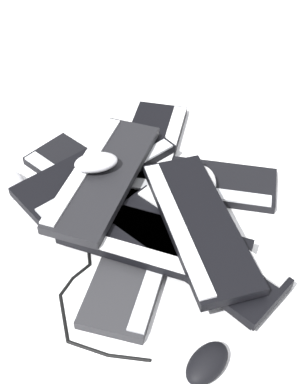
# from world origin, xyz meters

# --- Properties ---
(ground_plane) EXTENTS (3.20, 3.20, 0.00)m
(ground_plane) POSITION_xyz_m (0.00, 0.00, 0.00)
(ground_plane) COLOR white
(keyboard_0) EXTENTS (0.46, 0.31, 0.03)m
(keyboard_0) POSITION_xyz_m (0.13, 0.03, 0.01)
(keyboard_0) COLOR black
(keyboard_0) RESTS_ON ground
(keyboard_1) EXTENTS (0.44, 0.39, 0.03)m
(keyboard_1) POSITION_xyz_m (0.02, 0.20, 0.01)
(keyboard_1) COLOR black
(keyboard_1) RESTS_ON ground
(keyboard_2) EXTENTS (0.46, 0.33, 0.03)m
(keyboard_2) POSITION_xyz_m (-0.23, 0.12, 0.01)
(keyboard_2) COLOR #232326
(keyboard_2) RESTS_ON ground
(keyboard_3) EXTENTS (0.45, 0.37, 0.03)m
(keyboard_3) POSITION_xyz_m (-0.25, -0.02, 0.01)
(keyboard_3) COLOR black
(keyboard_3) RESTS_ON ground
(keyboard_4) EXTENTS (0.30, 0.46, 0.03)m
(keyboard_4) POSITION_xyz_m (-0.01, -0.06, 0.01)
(keyboard_4) COLOR black
(keyboard_4) RESTS_ON ground
(keyboard_5) EXTENTS (0.35, 0.45, 0.03)m
(keyboard_5) POSITION_xyz_m (-0.23, 0.09, 0.04)
(keyboard_5) COLOR black
(keyboard_5) RESTS_ON keyboard_2
(keyboard_6) EXTENTS (0.44, 0.38, 0.03)m
(keyboard_6) POSITION_xyz_m (-0.27, 0.00, 0.04)
(keyboard_6) COLOR black
(keyboard_6) RESTS_ON keyboard_3
(keyboard_7) EXTENTS (0.35, 0.46, 0.03)m
(keyboard_7) POSITION_xyz_m (0.05, 0.19, 0.04)
(keyboard_7) COLOR black
(keyboard_7) RESTS_ON keyboard_1
(keyboard_8) EXTENTS (0.46, 0.35, 0.03)m
(keyboard_8) POSITION_xyz_m (-0.01, 0.18, 0.07)
(keyboard_8) COLOR black
(keyboard_8) RESTS_ON keyboard_7
(keyboard_9) EXTENTS (0.45, 0.19, 0.03)m
(keyboard_9) POSITION_xyz_m (-0.22, -0.02, 0.07)
(keyboard_9) COLOR black
(keyboard_9) RESTS_ON keyboard_6
(mouse_0) EXTENTS (0.07, 0.11, 0.04)m
(mouse_0) POSITION_xyz_m (-0.00, 0.19, 0.11)
(mouse_0) COLOR #B7B7BC
(mouse_0) RESTS_ON keyboard_8
(mouse_2) EXTENTS (0.12, 0.09, 0.04)m
(mouse_2) POSITION_xyz_m (0.06, 0.41, 0.02)
(mouse_2) COLOR #B7B7BC
(mouse_2) RESTS_ON ground
(mouse_3) EXTENTS (0.12, 0.08, 0.04)m
(mouse_3) POSITION_xyz_m (-0.05, -0.08, 0.05)
(mouse_3) COLOR silver
(mouse_3) RESTS_ON keyboard_4
(mouse_4) EXTENTS (0.12, 0.13, 0.04)m
(mouse_4) POSITION_xyz_m (-0.53, 0.04, 0.02)
(mouse_4) COLOR black
(mouse_4) RESTS_ON ground
(cable_0) EXTENTS (0.57, 0.18, 0.01)m
(cable_0) POSITION_xyz_m (-0.23, 0.25, 0.00)
(cable_0) COLOR black
(cable_0) RESTS_ON ground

